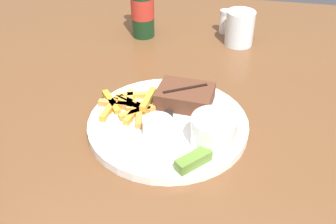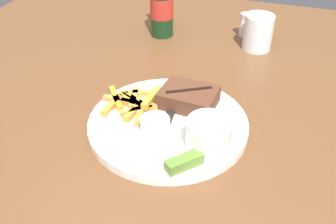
{
  "view_description": "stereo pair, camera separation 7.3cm",
  "coord_description": "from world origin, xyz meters",
  "px_view_note": "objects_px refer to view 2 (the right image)",
  "views": [
    {
      "loc": [
        0.11,
        -0.58,
        1.24
      ],
      "look_at": [
        0.0,
        0.0,
        0.81
      ],
      "focal_mm": 42.0,
      "sensor_mm": 36.0,
      "label": 1
    },
    {
      "loc": [
        0.18,
        -0.56,
        1.24
      ],
      "look_at": [
        0.0,
        0.0,
        0.81
      ],
      "focal_mm": 42.0,
      "sensor_mm": 36.0,
      "label": 2
    }
  ],
  "objects_px": {
    "dipping_sauce_cup": "(155,125)",
    "drinking_glass": "(258,32)",
    "steak_portion": "(189,97)",
    "beer_bottle": "(162,6)",
    "fork_utensil": "(127,115)",
    "dinner_plate": "(168,124)",
    "knife_utensil": "(172,107)",
    "pickle_spear": "(184,162)",
    "coleslaw_cup": "(209,133)",
    "salt_shaker": "(245,25)"
  },
  "relations": [
    {
      "from": "dinner_plate",
      "to": "dipping_sauce_cup",
      "type": "relative_size",
      "value": 5.65
    },
    {
      "from": "coleslaw_cup",
      "to": "beer_bottle",
      "type": "distance_m",
      "value": 0.5
    },
    {
      "from": "knife_utensil",
      "to": "beer_bottle",
      "type": "bearing_deg",
      "value": 16.56
    },
    {
      "from": "dipping_sauce_cup",
      "to": "drinking_glass",
      "type": "distance_m",
      "value": 0.45
    },
    {
      "from": "pickle_spear",
      "to": "salt_shaker",
      "type": "relative_size",
      "value": 0.96
    },
    {
      "from": "fork_utensil",
      "to": "coleslaw_cup",
      "type": "bearing_deg",
      "value": -19.53
    },
    {
      "from": "dipping_sauce_cup",
      "to": "salt_shaker",
      "type": "height_order",
      "value": "salt_shaker"
    },
    {
      "from": "knife_utensil",
      "to": "beer_bottle",
      "type": "height_order",
      "value": "beer_bottle"
    },
    {
      "from": "drinking_glass",
      "to": "salt_shaker",
      "type": "distance_m",
      "value": 0.08
    },
    {
      "from": "steak_portion",
      "to": "drinking_glass",
      "type": "xyz_separation_m",
      "value": [
        0.09,
        0.33,
        0.01
      ]
    },
    {
      "from": "coleslaw_cup",
      "to": "steak_portion",
      "type": "bearing_deg",
      "value": 120.94
    },
    {
      "from": "pickle_spear",
      "to": "knife_utensil",
      "type": "distance_m",
      "value": 0.16
    },
    {
      "from": "dinner_plate",
      "to": "beer_bottle",
      "type": "height_order",
      "value": "beer_bottle"
    },
    {
      "from": "steak_portion",
      "to": "beer_bottle",
      "type": "relative_size",
      "value": 0.5
    },
    {
      "from": "dinner_plate",
      "to": "beer_bottle",
      "type": "relative_size",
      "value": 1.31
    },
    {
      "from": "salt_shaker",
      "to": "dinner_plate",
      "type": "bearing_deg",
      "value": -99.06
    },
    {
      "from": "salt_shaker",
      "to": "fork_utensil",
      "type": "bearing_deg",
      "value": -108.26
    },
    {
      "from": "fork_utensil",
      "to": "knife_utensil",
      "type": "distance_m",
      "value": 0.09
    },
    {
      "from": "dinner_plate",
      "to": "knife_utensil",
      "type": "height_order",
      "value": "knife_utensil"
    },
    {
      "from": "pickle_spear",
      "to": "dipping_sauce_cup",
      "type": "bearing_deg",
      "value": 137.45
    },
    {
      "from": "pickle_spear",
      "to": "beer_bottle",
      "type": "relative_size",
      "value": 0.27
    },
    {
      "from": "steak_portion",
      "to": "beer_bottle",
      "type": "height_order",
      "value": "beer_bottle"
    },
    {
      "from": "salt_shaker",
      "to": "beer_bottle",
      "type": "bearing_deg",
      "value": -164.18
    },
    {
      "from": "pickle_spear",
      "to": "salt_shaker",
      "type": "bearing_deg",
      "value": 89.12
    },
    {
      "from": "pickle_spear",
      "to": "salt_shaker",
      "type": "distance_m",
      "value": 0.56
    },
    {
      "from": "dinner_plate",
      "to": "pickle_spear",
      "type": "xyz_separation_m",
      "value": [
        0.06,
        -0.11,
        0.02
      ]
    },
    {
      "from": "pickle_spear",
      "to": "salt_shaker",
      "type": "height_order",
      "value": "salt_shaker"
    },
    {
      "from": "beer_bottle",
      "to": "drinking_glass",
      "type": "xyz_separation_m",
      "value": [
        0.26,
        -0.0,
        -0.04
      ]
    },
    {
      "from": "dinner_plate",
      "to": "beer_bottle",
      "type": "distance_m",
      "value": 0.42
    },
    {
      "from": "coleslaw_cup",
      "to": "pickle_spear",
      "type": "height_order",
      "value": "coleslaw_cup"
    },
    {
      "from": "coleslaw_cup",
      "to": "knife_utensil",
      "type": "bearing_deg",
      "value": 137.31
    },
    {
      "from": "dipping_sauce_cup",
      "to": "dinner_plate",
      "type": "bearing_deg",
      "value": 75.85
    },
    {
      "from": "drinking_glass",
      "to": "dinner_plate",
      "type": "bearing_deg",
      "value": -106.48
    },
    {
      "from": "coleslaw_cup",
      "to": "beer_bottle",
      "type": "bearing_deg",
      "value": 118.03
    },
    {
      "from": "dinner_plate",
      "to": "fork_utensil",
      "type": "distance_m",
      "value": 0.08
    },
    {
      "from": "dipping_sauce_cup",
      "to": "beer_bottle",
      "type": "distance_m",
      "value": 0.46
    },
    {
      "from": "dinner_plate",
      "to": "fork_utensil",
      "type": "relative_size",
      "value": 2.27
    },
    {
      "from": "dipping_sauce_cup",
      "to": "pickle_spear",
      "type": "distance_m",
      "value": 0.1
    },
    {
      "from": "steak_portion",
      "to": "knife_utensil",
      "type": "relative_size",
      "value": 0.7
    },
    {
      "from": "steak_portion",
      "to": "coleslaw_cup",
      "type": "xyz_separation_m",
      "value": [
        0.07,
        -0.11,
        0.01
      ]
    },
    {
      "from": "coleslaw_cup",
      "to": "salt_shaker",
      "type": "height_order",
      "value": "coleslaw_cup"
    },
    {
      "from": "dinner_plate",
      "to": "dipping_sauce_cup",
      "type": "height_order",
      "value": "dipping_sauce_cup"
    },
    {
      "from": "fork_utensil",
      "to": "dinner_plate",
      "type": "bearing_deg",
      "value": 0.0
    },
    {
      "from": "fork_utensil",
      "to": "drinking_glass",
      "type": "xyz_separation_m",
      "value": [
        0.2,
        0.4,
        0.03
      ]
    },
    {
      "from": "coleslaw_cup",
      "to": "salt_shaker",
      "type": "relative_size",
      "value": 1.24
    },
    {
      "from": "coleslaw_cup",
      "to": "dipping_sauce_cup",
      "type": "xyz_separation_m",
      "value": [
        -0.1,
        0.01,
        -0.01
      ]
    },
    {
      "from": "steak_portion",
      "to": "fork_utensil",
      "type": "distance_m",
      "value": 0.13
    },
    {
      "from": "steak_portion",
      "to": "fork_utensil",
      "type": "height_order",
      "value": "steak_portion"
    },
    {
      "from": "dinner_plate",
      "to": "fork_utensil",
      "type": "bearing_deg",
      "value": -173.76
    },
    {
      "from": "pickle_spear",
      "to": "fork_utensil",
      "type": "bearing_deg",
      "value": 144.7
    }
  ]
}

